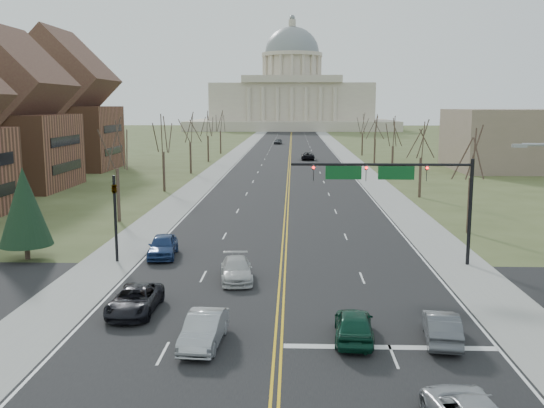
# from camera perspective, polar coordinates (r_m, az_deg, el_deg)

# --- Properties ---
(ground) EXTENTS (600.00, 600.00, 0.00)m
(ground) POSITION_cam_1_polar(r_m,az_deg,el_deg) (28.87, 0.62, -12.47)
(ground) COLOR #454F27
(ground) RESTS_ON ground
(road) EXTENTS (20.00, 380.00, 0.01)m
(road) POSITION_cam_1_polar(r_m,az_deg,el_deg) (137.22, 1.72, 4.82)
(road) COLOR black
(road) RESTS_ON ground
(cross_road) EXTENTS (120.00, 14.00, 0.01)m
(cross_road) POSITION_cam_1_polar(r_m,az_deg,el_deg) (34.51, 0.86, -8.76)
(cross_road) COLOR black
(cross_road) RESTS_ON ground
(sidewalk_left) EXTENTS (4.00, 380.00, 0.03)m
(sidewalk_left) POSITION_cam_1_polar(r_m,az_deg,el_deg) (137.80, -3.30, 4.83)
(sidewalk_left) COLOR gray
(sidewalk_left) RESTS_ON ground
(sidewalk_right) EXTENTS (4.00, 380.00, 0.03)m
(sidewalk_right) POSITION_cam_1_polar(r_m,az_deg,el_deg) (137.69, 6.73, 4.78)
(sidewalk_right) COLOR gray
(sidewalk_right) RESTS_ON ground
(center_line) EXTENTS (0.42, 380.00, 0.01)m
(center_line) POSITION_cam_1_polar(r_m,az_deg,el_deg) (137.22, 1.72, 4.83)
(center_line) COLOR gold
(center_line) RESTS_ON road
(edge_line_left) EXTENTS (0.15, 380.00, 0.01)m
(edge_line_left) POSITION_cam_1_polar(r_m,az_deg,el_deg) (137.61, -2.38, 4.83)
(edge_line_left) COLOR silver
(edge_line_left) RESTS_ON road
(edge_line_right) EXTENTS (0.15, 380.00, 0.01)m
(edge_line_right) POSITION_cam_1_polar(r_m,az_deg,el_deg) (137.52, 5.82, 4.79)
(edge_line_right) COLOR silver
(edge_line_right) RESTS_ON road
(stop_bar) EXTENTS (9.50, 0.50, 0.01)m
(stop_bar) POSITION_cam_1_polar(r_m,az_deg,el_deg) (28.27, 11.03, -13.10)
(stop_bar) COLOR silver
(stop_bar) RESTS_ON road
(capitol) EXTENTS (90.00, 60.00, 50.00)m
(capitol) POSITION_cam_1_polar(r_m,az_deg,el_deg) (276.74, 1.87, 10.02)
(capitol) COLOR beige
(capitol) RESTS_ON ground
(signal_mast) EXTENTS (12.12, 0.44, 7.20)m
(signal_mast) POSITION_cam_1_polar(r_m,az_deg,el_deg) (41.17, 11.51, 2.22)
(signal_mast) COLOR black
(signal_mast) RESTS_ON ground
(signal_left) EXTENTS (0.32, 0.36, 6.00)m
(signal_left) POSITION_cam_1_polar(r_m,az_deg,el_deg) (42.66, -14.56, -0.43)
(signal_left) COLOR black
(signal_left) RESTS_ON ground
(tree_r_0) EXTENTS (3.74, 3.74, 8.50)m
(tree_r_0) POSITION_cam_1_polar(r_m,az_deg,el_deg) (53.10, 18.30, 4.34)
(tree_r_0) COLOR #34271F
(tree_r_0) RESTS_ON ground
(tree_l_0) EXTENTS (3.96, 3.96, 9.00)m
(tree_l_0) POSITION_cam_1_polar(r_m,az_deg,el_deg) (57.25, -14.45, 5.24)
(tree_l_0) COLOR #34271F
(tree_l_0) RESTS_ON ground
(tree_r_1) EXTENTS (3.74, 3.74, 8.50)m
(tree_r_1) POSITION_cam_1_polar(r_m,az_deg,el_deg) (72.47, 13.89, 5.74)
(tree_r_1) COLOR #34271F
(tree_r_1) RESTS_ON ground
(tree_l_1) EXTENTS (3.96, 3.96, 9.00)m
(tree_l_1) POSITION_cam_1_polar(r_m,az_deg,el_deg) (76.61, -10.24, 6.33)
(tree_l_1) COLOR #34271F
(tree_l_1) RESTS_ON ground
(tree_r_2) EXTENTS (3.74, 3.74, 8.50)m
(tree_r_2) POSITION_cam_1_polar(r_m,az_deg,el_deg) (92.11, 11.35, 6.53)
(tree_r_2) COLOR #34271F
(tree_r_2) RESTS_ON ground
(tree_l_2) EXTENTS (3.96, 3.96, 9.00)m
(tree_l_2) POSITION_cam_1_polar(r_m,az_deg,el_deg) (96.23, -7.73, 6.97)
(tree_l_2) COLOR #34271F
(tree_l_2) RESTS_ON ground
(tree_r_3) EXTENTS (3.74, 3.74, 8.50)m
(tree_r_3) POSITION_cam_1_polar(r_m,az_deg,el_deg) (111.87, 9.69, 7.04)
(tree_r_3) COLOR #34271F
(tree_r_3) RESTS_ON ground
(tree_l_3) EXTENTS (3.96, 3.96, 9.00)m
(tree_l_3) POSITION_cam_1_polar(r_m,az_deg,el_deg) (115.99, -6.07, 7.39)
(tree_l_3) COLOR #34271F
(tree_l_3) RESTS_ON ground
(tree_r_4) EXTENTS (3.74, 3.74, 8.50)m
(tree_r_4) POSITION_cam_1_polar(r_m,az_deg,el_deg) (131.71, 8.53, 7.39)
(tree_r_4) COLOR #34271F
(tree_r_4) RESTS_ON ground
(tree_l_4) EXTENTS (3.96, 3.96, 9.00)m
(tree_l_4) POSITION_cam_1_polar(r_m,az_deg,el_deg) (135.81, -4.89, 7.68)
(tree_l_4) COLOR #34271F
(tree_l_4) RESTS_ON ground
(conifer_l) EXTENTS (3.64, 3.64, 6.50)m
(conifer_l) POSITION_cam_1_polar(r_m,az_deg,el_deg) (45.38, -22.27, -0.22)
(conifer_l) COLOR #34271F
(conifer_l) RESTS_ON ground
(bldg_left_mid) EXTENTS (15.10, 14.28, 20.75)m
(bldg_left_mid) POSITION_cam_1_polar(r_m,az_deg,el_deg) (85.11, -23.70, 7.07)
(bldg_left_mid) COLOR brown
(bldg_left_mid) RESTS_ON ground
(bldg_left_far) EXTENTS (17.10, 14.28, 23.25)m
(bldg_left_far) POSITION_cam_1_polar(r_m,az_deg,el_deg) (107.95, -19.19, 8.17)
(bldg_left_far) COLOR brown
(bldg_left_far) RESTS_ON ground
(bldg_right_mass) EXTENTS (25.00, 20.00, 10.00)m
(bldg_right_mass) POSITION_cam_1_polar(r_m,az_deg,el_deg) (110.23, 23.02, 5.60)
(bldg_right_mass) COLOR #786855
(bldg_right_mass) RESTS_ON ground
(car_nb_inner_lead) EXTENTS (2.05, 4.47, 1.48)m
(car_nb_inner_lead) POSITION_cam_1_polar(r_m,az_deg,el_deg) (28.57, 7.72, -11.17)
(car_nb_inner_lead) COLOR #0D3A29
(car_nb_inner_lead) RESTS_ON road
(car_nb_outer_lead) EXTENTS (1.99, 4.35, 1.38)m
(car_nb_outer_lead) POSITION_cam_1_polar(r_m,az_deg,el_deg) (29.21, 15.68, -11.08)
(car_nb_outer_lead) COLOR #4D5055
(car_nb_outer_lead) RESTS_ON road
(car_sb_inner_lead) EXTENTS (1.85, 4.50, 1.45)m
(car_sb_inner_lead) POSITION_cam_1_polar(r_m,az_deg,el_deg) (27.94, -6.42, -11.66)
(car_sb_inner_lead) COLOR #95989C
(car_sb_inner_lead) RESTS_ON road
(car_sb_outer_lead) EXTENTS (2.29, 4.87, 1.34)m
(car_sb_outer_lead) POSITION_cam_1_polar(r_m,az_deg,el_deg) (32.66, -12.79, -8.80)
(car_sb_outer_lead) COLOR black
(car_sb_outer_lead) RESTS_ON road
(car_sb_inner_second) EXTENTS (2.44, 4.83, 1.34)m
(car_sb_inner_second) POSITION_cam_1_polar(r_m,az_deg,el_deg) (37.59, -3.36, -6.18)
(car_sb_inner_second) COLOR #BBBBBB
(car_sb_inner_second) RESTS_ON road
(car_sb_outer_second) EXTENTS (2.28, 4.81, 1.59)m
(car_sb_outer_second) POSITION_cam_1_polar(r_m,az_deg,el_deg) (43.88, -10.24, -3.89)
(car_sb_outer_second) COLOR navy
(car_sb_outer_second) RESTS_ON road
(car_far_nb) EXTENTS (2.53, 5.47, 1.52)m
(car_far_nb) POSITION_cam_1_polar(r_m,az_deg,el_deg) (120.23, 3.39, 4.54)
(car_far_nb) COLOR black
(car_far_nb) RESTS_ON road
(car_far_sb) EXTENTS (2.39, 4.70, 1.53)m
(car_far_sb) POSITION_cam_1_polar(r_m,az_deg,el_deg) (168.36, 0.57, 5.92)
(car_far_sb) COLOR #4A4D52
(car_far_sb) RESTS_ON road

